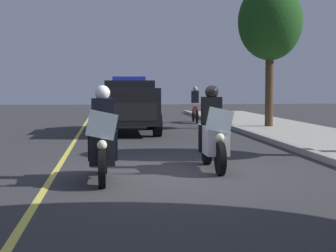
{
  "coord_description": "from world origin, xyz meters",
  "views": [
    {
      "loc": [
        10.4,
        -1.18,
        1.7
      ],
      "look_at": [
        -0.41,
        0.0,
        0.9
      ],
      "focal_mm": 57.94,
      "sensor_mm": 36.0,
      "label": 1
    }
  ],
  "objects_px": {
    "police_suv": "(129,104)",
    "cyclist_background": "(195,105)",
    "police_motorcycle_lead_left": "(103,142)",
    "tree_far_back": "(270,22)",
    "police_motorcycle_lead_right": "(213,135)"
  },
  "relations": [
    {
      "from": "police_motorcycle_lead_left",
      "to": "tree_far_back",
      "type": "relative_size",
      "value": 0.38
    },
    {
      "from": "police_motorcycle_lead_right",
      "to": "cyclist_background",
      "type": "distance_m",
      "value": 14.15
    },
    {
      "from": "police_suv",
      "to": "police_motorcycle_lead_left",
      "type": "bearing_deg",
      "value": -4.88
    },
    {
      "from": "cyclist_background",
      "to": "police_suv",
      "type": "bearing_deg",
      "value": -32.39
    },
    {
      "from": "police_motorcycle_lead_left",
      "to": "cyclist_background",
      "type": "xyz_separation_m",
      "value": [
        -15.06,
        4.1,
        0.14
      ]
    },
    {
      "from": "police_motorcycle_lead_left",
      "to": "cyclist_background",
      "type": "relative_size",
      "value": 1.22
    },
    {
      "from": "cyclist_background",
      "to": "police_motorcycle_lead_right",
      "type": "bearing_deg",
      "value": -7.6
    },
    {
      "from": "tree_far_back",
      "to": "police_motorcycle_lead_right",
      "type": "bearing_deg",
      "value": -22.57
    },
    {
      "from": "police_suv",
      "to": "cyclist_background",
      "type": "distance_m",
      "value": 6.07
    },
    {
      "from": "police_motorcycle_lead_right",
      "to": "cyclist_background",
      "type": "relative_size",
      "value": 1.22
    },
    {
      "from": "police_motorcycle_lead_left",
      "to": "police_motorcycle_lead_right",
      "type": "relative_size",
      "value": 1.0
    },
    {
      "from": "cyclist_background",
      "to": "tree_far_back",
      "type": "height_order",
      "value": "tree_far_back"
    },
    {
      "from": "police_suv",
      "to": "cyclist_background",
      "type": "xyz_separation_m",
      "value": [
        -5.12,
        3.25,
        -0.22
      ]
    },
    {
      "from": "police_suv",
      "to": "tree_far_back",
      "type": "height_order",
      "value": "tree_far_back"
    },
    {
      "from": "cyclist_background",
      "to": "tree_far_back",
      "type": "distance_m",
      "value": 5.59
    }
  ]
}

